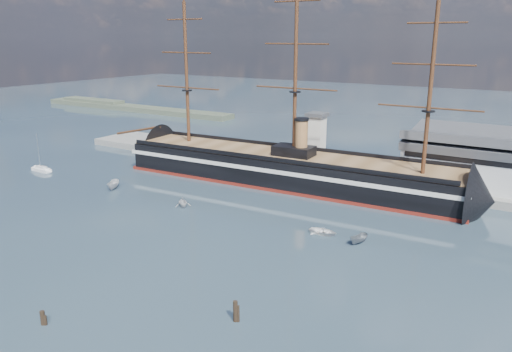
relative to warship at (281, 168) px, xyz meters
The scene contains 12 objects.
ground 20.42m from the warship, 87.71° to the right, with size 600.00×600.00×0.00m, color #283845.
quay 19.72m from the warship, 55.98° to the left, with size 180.00×18.00×2.00m, color slate.
quay_tower 14.70m from the warship, 73.71° to the left, with size 5.00×5.00×15.00m.
shoreline 157.46m from the warship, 151.55° to the left, with size 120.00×10.00×4.00m.
warship is the anchor object (origin of this frame).
sailboat 68.06m from the warship, 157.61° to the right, with size 6.82×2.11×10.86m.
motorboat_a 42.52m from the warship, 140.17° to the right, with size 6.70×2.46×2.68m, color silver.
motorboat_c 41.80m from the warship, 40.43° to the right, with size 5.34×1.96×2.14m, color slate.
motorboat_d 29.85m from the warship, 108.42° to the right, with size 6.48×2.81×2.38m, color silver.
motorboat_e 35.90m from the warship, 47.35° to the right, with size 3.39×1.35×1.58m, color white.
piling_near_mid 74.92m from the warship, 85.51° to the right, with size 0.64×0.64×2.67m, color black.
piling_near_right 66.30m from the warship, 65.91° to the right, with size 0.64×0.64×3.68m, color black.
Camera 1 is at (59.89, -49.07, 36.83)m, focal length 35.00 mm.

